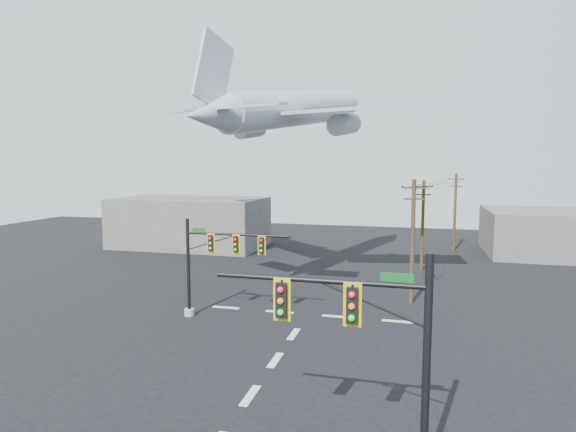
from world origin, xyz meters
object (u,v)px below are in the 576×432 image
(utility_pole_a, at_px, (413,239))
(utility_pole_b, at_px, (423,224))
(airliner, at_px, (295,109))
(signal_mast_far, at_px, (212,262))
(utility_pole_c, at_px, (455,211))
(signal_mast_near, at_px, (377,358))

(utility_pole_a, height_order, utility_pole_b, utility_pole_a)
(utility_pole_a, xyz_separation_m, airliner, (-9.91, 4.54, 10.05))
(signal_mast_far, xyz_separation_m, utility_pole_c, (17.47, 30.12, 0.97))
(signal_mast_near, height_order, utility_pole_a, utility_pole_a)
(signal_mast_near, bearing_deg, utility_pole_a, 87.22)
(signal_mast_far, height_order, utility_pole_c, utility_pole_c)
(signal_mast_far, distance_m, airliner, 16.12)
(utility_pole_a, relative_size, airliner, 0.34)
(utility_pole_b, bearing_deg, utility_pole_c, 61.70)
(signal_mast_near, relative_size, utility_pole_a, 0.82)
(airliner, bearing_deg, utility_pole_c, -21.14)
(utility_pole_a, bearing_deg, signal_mast_near, -103.76)
(signal_mast_near, bearing_deg, utility_pole_b, 86.62)
(signal_mast_near, xyz_separation_m, utility_pole_b, (1.90, 32.21, 0.49))
(airliner, bearing_deg, utility_pole_b, -40.28)
(signal_mast_far, height_order, utility_pole_b, utility_pole_b)
(utility_pole_b, distance_m, airliner, 16.48)
(signal_mast_far, height_order, airliner, airliner)
(utility_pole_a, relative_size, utility_pole_b, 1.05)
(airliner, bearing_deg, signal_mast_far, -177.10)
(signal_mast_far, height_order, utility_pole_a, utility_pole_a)
(utility_pole_c, relative_size, airliner, 0.34)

